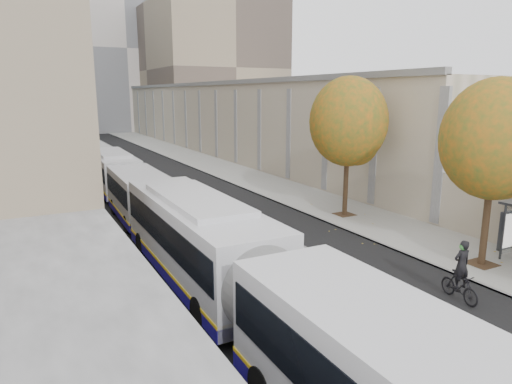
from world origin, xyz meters
TOP-DOWN VIEW (x-y plane):
  - bus_platform at (-3.88, 35.00)m, footprint 4.25×150.00m
  - sidewalk at (4.12, 35.00)m, footprint 4.75×150.00m
  - building_tan at (15.50, 64.00)m, footprint 18.00×92.00m
  - building_far_block at (6.00, 96.00)m, footprint 30.00×18.00m
  - tree_c at (3.60, 13.00)m, footprint 4.20×4.20m
  - tree_d at (3.60, 22.00)m, footprint 4.40×4.40m
  - bus_near at (-7.41, 12.90)m, footprint 2.87×18.71m
  - bus_far at (-7.15, 31.55)m, footprint 2.89×16.68m
  - cyclist at (-0.02, 11.22)m, footprint 0.71×1.75m
  - distant_car at (-7.45, 59.61)m, footprint 1.74×4.03m

SIDE VIEW (x-z plane):
  - sidewalk at x=4.12m, z-range 0.00..0.08m
  - bus_platform at x=-3.88m, z-range 0.00..0.15m
  - distant_car at x=-7.45m, z-range 0.00..1.35m
  - cyclist at x=-0.02m, z-range -0.28..1.89m
  - bus_far at x=-7.15m, z-range 0.13..2.90m
  - bus_near at x=-7.41m, z-range 0.14..3.26m
  - building_tan at x=15.50m, z-range 0.00..8.00m
  - tree_c at x=3.60m, z-range 1.61..8.89m
  - tree_d at x=3.60m, z-range 1.67..9.27m
  - building_far_block at x=6.00m, z-range 0.00..30.00m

